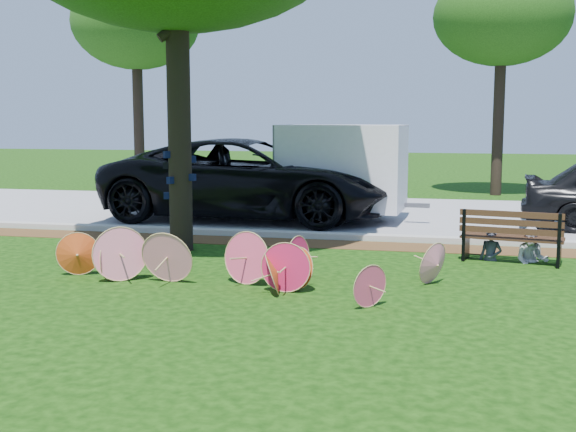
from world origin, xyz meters
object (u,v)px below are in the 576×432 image
park_bench (512,236)px  person_right (533,228)px  cargo_trailer (343,167)px  black_van (250,179)px  person_left (492,230)px  parasol_pile (219,260)px

park_bench → person_right: (0.35, 0.05, 0.15)m
cargo_trailer → park_bench: (3.66, -4.48, -0.87)m
park_bench → cargo_trailer: bearing=140.2°
cargo_trailer → black_van: bearing=-171.5°
person_left → parasol_pile: bearing=-125.7°
black_van → cargo_trailer: (2.33, 0.18, 0.33)m
park_bench → parasol_pile: bearing=-137.8°
cargo_trailer → person_right: cargo_trailer is taller
cargo_trailer → person_left: (3.31, -4.43, -0.78)m
parasol_pile → black_van: bearing=101.7°
black_van → park_bench: black_van is taller
park_bench → person_left: bearing=-177.2°
black_van → person_left: black_van is taller
person_right → park_bench: bearing=-162.0°
black_van → park_bench: (5.99, -4.30, -0.54)m
person_left → person_right: person_right is taller
black_van → person_right: bearing=-122.9°
person_left → black_van: bearing=163.5°
black_van → cargo_trailer: bearing=-84.7°
black_van → person_left: size_ratio=6.58×
black_van → person_left: (5.64, -4.25, -0.46)m
person_right → cargo_trailer: bearing=142.0°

